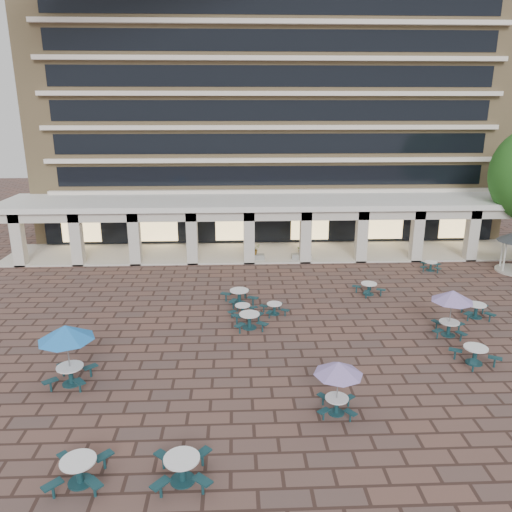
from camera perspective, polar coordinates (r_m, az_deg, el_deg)
The scene contains 18 objects.
ground at distance 26.26m, azimuth 4.64°, elevation -8.91°, with size 120.00×120.00×0.00m, color brown.
apartment_building at distance 49.06m, azimuth 1.30°, elevation 18.24°, with size 40.00×15.50×25.20m.
retail_arcade at distance 39.30m, azimuth 2.19°, elevation 4.50°, with size 42.00×6.60×4.40m.
picnic_table_0 at distance 17.12m, azimuth -8.44°, elevation -22.75°, with size 2.03×2.03×0.86m.
picnic_table_1 at distance 17.79m, azimuth -19.57°, elevation -21.98°, with size 1.90×1.90×0.84m.
picnic_table_3 at distance 25.33m, azimuth 23.75°, elevation -10.18°, with size 2.14×2.14×0.81m.
picnic_table_4 at distance 22.28m, azimuth -20.89°, elevation -8.42°, with size 2.34×2.34×2.70m.
picnic_table_5 at distance 28.44m, azimuth 2.11°, elevation -5.93°, with size 1.69×1.69×0.64m.
picnic_table_6 at distance 19.43m, azimuth 9.39°, elevation -12.75°, with size 1.89×1.89×2.18m.
picnic_table_7 at distance 30.56m, azimuth 23.85°, elevation -5.61°, with size 1.93×1.93×0.78m.
picnic_table_8 at distance 28.22m, azimuth -1.54°, elevation -6.11°, with size 1.74×1.74×0.65m.
picnic_table_9 at distance 26.69m, azimuth -0.76°, elevation -7.25°, with size 2.00×2.00×0.82m.
picnic_table_10 at distance 32.07m, azimuth 12.76°, elevation -3.55°, with size 1.99×1.99×0.74m.
picnic_table_11 at distance 27.13m, azimuth 21.53°, elevation -4.45°, with size 2.12×2.12×2.45m.
picnic_table_12 at distance 29.88m, azimuth -1.92°, elevation -4.52°, with size 2.30×2.30×0.85m.
picnic_table_13 at distance 37.88m, azimuth 19.34°, elevation -1.02°, with size 1.78×1.78×0.66m.
planter_left at distance 37.96m, azimuth -0.18°, elevation 0.31°, with size 1.50×0.93×1.36m.
planter_right at distance 38.31m, azimuth 5.21°, elevation 0.16°, with size 1.50×0.73×1.18m.
Camera 1 is at (-3.07, -23.48, 11.37)m, focal length 35.00 mm.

